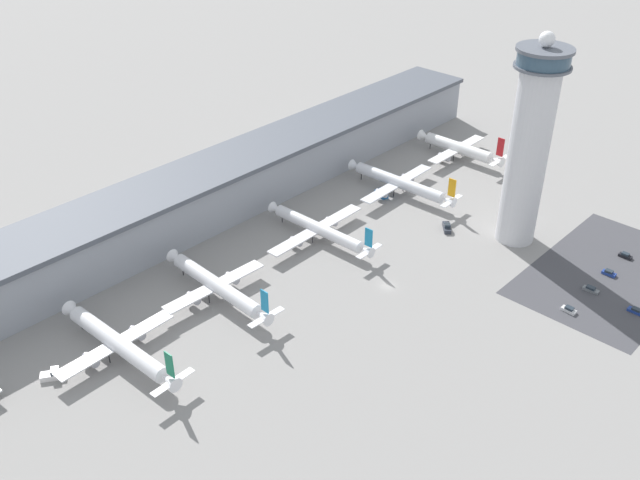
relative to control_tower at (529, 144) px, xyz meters
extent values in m
plane|color=gray|center=(-49.52, 13.30, -33.32)|extent=(1000.00, 1000.00, 0.00)
cube|color=#9399A3|center=(-49.52, 83.30, -24.95)|extent=(248.08, 22.00, 16.74)
cube|color=#4C515B|center=(-49.52, 83.30, -15.79)|extent=(248.08, 25.00, 1.60)
cylinder|color=silver|center=(0.00, 0.00, -4.87)|extent=(12.21, 12.21, 56.91)
cylinder|color=#565B66|center=(0.00, 0.00, 23.99)|extent=(16.54, 16.54, 0.80)
cylinder|color=#334C60|center=(0.00, 0.00, 26.44)|extent=(15.22, 15.22, 4.10)
cylinder|color=#565B66|center=(0.00, 0.00, 28.99)|extent=(16.54, 16.54, 1.00)
sphere|color=white|center=(0.00, 0.00, 31.77)|extent=(4.55, 4.55, 4.55)
cube|color=#424247|center=(1.11, -31.95, -33.32)|extent=(64.00, 40.00, 0.01)
cylinder|color=white|center=(-121.30, 43.95, -28.75)|extent=(5.48, 36.76, 4.30)
cone|color=white|center=(-121.95, 64.20, -28.75)|extent=(4.43, 4.01, 4.30)
cone|color=white|center=(-120.62, 23.06, -28.75)|extent=(4.04, 5.29, 3.87)
cube|color=white|center=(-121.32, 44.68, -29.51)|extent=(33.86, 5.48, 0.44)
cylinder|color=#A8A8B2|center=(-128.43, 45.45, -30.81)|extent=(2.52, 4.81, 2.37)
cylinder|color=#A8A8B2|center=(-114.27, 45.91, -30.81)|extent=(2.52, 4.81, 2.37)
cube|color=#14704C|center=(-120.59, 22.02, -23.16)|extent=(0.39, 2.81, 6.89)
cube|color=white|center=(-120.58, 21.62, -28.32)|extent=(12.11, 2.39, 0.24)
cylinder|color=black|center=(-121.85, 61.06, -32.11)|extent=(0.28, 0.28, 2.42)
cylinder|color=black|center=(-118.28, 43.98, -32.11)|extent=(0.28, 0.28, 2.42)
cylinder|color=black|center=(-124.31, 43.78, -32.11)|extent=(0.28, 0.28, 2.42)
cylinder|color=white|center=(-87.88, 45.04, -28.53)|extent=(5.44, 35.63, 4.17)
cone|color=white|center=(-87.17, 64.66, -28.53)|extent=(4.30, 3.90, 4.17)
cone|color=white|center=(-88.61, 24.80, -28.53)|extent=(3.93, 5.13, 3.75)
cube|color=white|center=(-87.85, 45.75, -29.26)|extent=(33.48, 5.60, 0.44)
cylinder|color=#A8A8B2|center=(-94.82, 47.01, -30.52)|extent=(2.46, 4.66, 2.29)
cylinder|color=#A8A8B2|center=(-80.82, 46.50, -30.52)|extent=(2.46, 4.66, 2.29)
cube|color=#197FB2|center=(-88.65, 23.80, -23.11)|extent=(0.40, 2.81, 6.67)
cube|color=white|center=(-88.66, 23.40, -28.11)|extent=(11.73, 2.42, 0.24)
cylinder|color=black|center=(-87.28, 61.59, -31.97)|extent=(0.28, 0.28, 2.71)
cylinder|color=black|center=(-84.97, 44.85, -31.97)|extent=(0.28, 0.28, 2.71)
cylinder|color=black|center=(-90.80, 45.06, -31.97)|extent=(0.28, 0.28, 2.71)
cylinder|color=white|center=(-44.53, 46.14, -29.12)|extent=(4.45, 35.18, 3.84)
cone|color=white|center=(-44.87, 65.43, -29.12)|extent=(3.90, 3.52, 3.84)
cone|color=white|center=(-44.19, 26.28, -29.12)|extent=(3.54, 4.67, 3.46)
cube|color=white|center=(-44.54, 46.84, -29.80)|extent=(40.63, 5.10, 0.44)
cylinder|color=#A8A8B2|center=(-53.08, 47.70, -30.96)|extent=(2.19, 4.26, 2.11)
cylinder|color=#A8A8B2|center=(-36.05, 47.99, -30.96)|extent=(2.19, 4.26, 2.11)
cube|color=#197FB2|center=(-44.17, 25.36, -24.13)|extent=(0.35, 2.80, 6.15)
cube|color=white|center=(-44.16, 24.96, -28.74)|extent=(10.79, 2.19, 0.24)
cylinder|color=black|center=(-44.82, 62.50, -32.18)|extent=(0.28, 0.28, 2.28)
cylinder|color=black|center=(-41.84, 46.09, -32.18)|extent=(0.28, 0.28, 2.28)
cylinder|color=black|center=(-47.22, 46.00, -32.18)|extent=(0.28, 0.28, 2.28)
cylinder|color=silver|center=(-1.56, 46.48, -28.66)|extent=(5.12, 36.91, 4.08)
cone|color=silver|center=(-2.13, 66.71, -28.66)|extent=(4.18, 3.78, 4.08)
cone|color=silver|center=(-0.96, 25.64, -28.66)|extent=(3.81, 4.99, 3.67)
cube|color=silver|center=(-1.58, 47.21, -29.37)|extent=(37.58, 5.47, 0.44)
cylinder|color=#A8A8B2|center=(-9.47, 47.99, -30.61)|extent=(2.37, 4.55, 2.24)
cylinder|color=#A8A8B2|center=(6.26, 48.44, -30.61)|extent=(2.37, 4.55, 2.24)
cube|color=orange|center=(-0.94, 24.66, -23.36)|extent=(0.38, 2.81, 6.52)
cube|color=silver|center=(-0.92, 24.26, -28.25)|extent=(11.47, 2.32, 0.24)
cylinder|color=black|center=(-2.05, 63.67, -32.01)|extent=(0.28, 0.28, 2.62)
cylinder|color=black|center=(1.30, 46.50, -32.01)|extent=(0.28, 0.28, 2.62)
cylinder|color=black|center=(-4.41, 46.33, -32.01)|extent=(0.28, 0.28, 2.62)
cylinder|color=white|center=(38.47, 47.81, -28.74)|extent=(4.50, 28.88, 4.49)
cone|color=white|center=(38.48, 64.27, -28.74)|extent=(4.49, 4.04, 4.49)
cone|color=white|center=(38.47, 30.68, -28.74)|extent=(4.04, 5.39, 4.04)
cube|color=white|center=(38.47, 48.39, -29.53)|extent=(33.75, 4.41, 0.44)
cylinder|color=#A8A8B2|center=(31.39, 49.39, -30.89)|extent=(2.47, 4.94, 2.47)
cylinder|color=#A8A8B2|center=(45.56, 49.39, -30.89)|extent=(2.47, 4.94, 2.47)
cube|color=red|center=(38.47, 29.60, -22.91)|extent=(0.30, 2.80, 7.18)
cube|color=white|center=(38.47, 29.20, -28.30)|extent=(12.57, 2.00, 0.24)
cylinder|color=black|center=(38.48, 61.05, -32.16)|extent=(0.28, 0.28, 2.33)
cylinder|color=black|center=(41.62, 47.59, -32.16)|extent=(0.28, 0.28, 2.33)
cylinder|color=black|center=(35.33, 47.59, -32.16)|extent=(0.28, 0.28, 2.33)
cube|color=black|center=(-10.62, 19.07, -33.26)|extent=(5.50, 5.21, 0.12)
cube|color=#2D333D|center=(-10.62, 19.07, -32.64)|extent=(6.34, 5.97, 1.37)
cube|color=#232D38|center=(-11.11, 18.64, -31.40)|extent=(2.76, 2.76, 1.12)
cube|color=black|center=(-7.27, 49.79, -33.26)|extent=(3.50, 5.20, 0.12)
cube|color=#195699|center=(-7.27, 49.79, -32.52)|extent=(3.84, 6.09, 1.61)
cube|color=#232D38|center=(-7.11, 50.33, -31.05)|extent=(2.47, 2.21, 1.32)
cube|color=black|center=(-137.01, 49.14, -33.26)|extent=(5.60, 4.90, 0.12)
cube|color=silver|center=(-137.01, 49.14, -32.56)|extent=(6.46, 5.53, 1.53)
cube|color=#232D38|center=(-136.50, 48.80, -31.17)|extent=(2.77, 2.88, 1.25)
cube|color=black|center=(-11.12, -31.69, -33.26)|extent=(1.82, 3.98, 0.12)
cube|color=slate|center=(-11.12, -31.69, -32.91)|extent=(1.92, 4.72, 0.83)
cube|color=#232D38|center=(-11.13, -31.57, -32.16)|extent=(1.62, 2.62, 0.68)
cube|color=black|center=(13.44, -31.51, -33.26)|extent=(1.72, 3.40, 0.12)
cube|color=black|center=(13.44, -31.51, -32.90)|extent=(1.80, 4.04, 0.84)
cube|color=#232D38|center=(13.44, -31.41, -32.13)|extent=(1.56, 2.23, 0.69)
cube|color=black|center=(-24.60, -31.51, -33.26)|extent=(1.89, 3.55, 0.12)
cube|color=silver|center=(-24.60, -31.51, -32.89)|extent=(1.99, 4.21, 0.87)
cube|color=#232D38|center=(-24.60, -31.61, -32.10)|extent=(1.69, 2.34, 0.71)
cube|color=black|center=(-12.21, -45.34, -33.26)|extent=(1.78, 3.65, 0.12)
cube|color=navy|center=(-12.21, -45.34, -32.92)|extent=(1.87, 4.34, 0.81)
cube|color=#232D38|center=(-12.22, -45.45, -32.19)|extent=(1.62, 2.40, 0.66)
cube|color=black|center=(0.62, -31.91, -33.26)|extent=(1.74, 3.44, 0.12)
cube|color=navy|center=(0.62, -31.91, -32.89)|extent=(1.82, 4.10, 0.87)
cube|color=#232D38|center=(0.62, -31.81, -32.10)|extent=(1.59, 2.26, 0.71)
camera|label=1|loc=(-188.18, -89.33, 88.71)|focal=40.00mm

